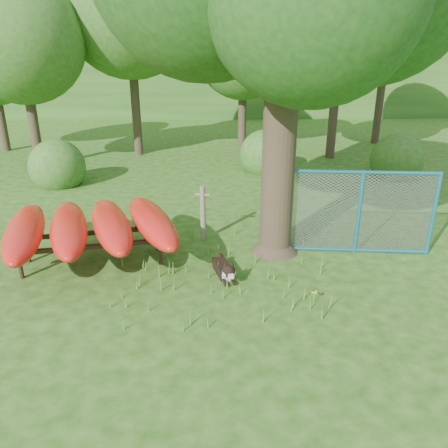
{
  "coord_description": "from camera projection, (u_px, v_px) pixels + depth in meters",
  "views": [
    {
      "loc": [
        -0.13,
        -6.67,
        4.13
      ],
      "look_at": [
        0.2,
        1.2,
        1.0
      ],
      "focal_mm": 35.0,
      "sensor_mm": 36.0,
      "label": 1
    }
  ],
  "objects": [
    {
      "name": "shrub_left",
      "position": [
        60.0,
        184.0,
        14.49
      ],
      "size": [
        1.8,
        1.8,
        1.8
      ],
      "primitive_type": "sphere",
      "color": "#2C5C1D",
      "rests_on": "ground"
    },
    {
      "name": "bg_tree_e",
      "position": [
        390.0,
        24.0,
        19.1
      ],
      "size": [
        4.6,
        4.6,
        7.55
      ],
      "color": "#34291C",
      "rests_on": "ground"
    },
    {
      "name": "shrub_mid",
      "position": [
        264.0,
        171.0,
        16.15
      ],
      "size": [
        1.8,
        1.8,
        1.8
      ],
      "primitive_type": "sphere",
      "color": "#2C5C1D",
      "rests_on": "ground"
    },
    {
      "name": "bg_tree_c",
      "position": [
        243.0,
        51.0,
        18.33
      ],
      "size": [
        4.0,
        4.0,
        6.12
      ],
      "color": "#34291C",
      "rests_on": "ground"
    },
    {
      "name": "shrub_right",
      "position": [
        394.0,
        177.0,
        15.4
      ],
      "size": [
        1.8,
        1.8,
        1.8
      ],
      "primitive_type": "sphere",
      "color": "#2C5C1D",
      "rests_on": "ground"
    },
    {
      "name": "ground",
      "position": [
        216.0,
        302.0,
        7.72
      ],
      "size": [
        80.0,
        80.0,
        0.0
      ],
      "primitive_type": "plane",
      "color": "#204D0F",
      "rests_on": "ground"
    },
    {
      "name": "wooded_hillside",
      "position": [
        206.0,
        67.0,
        32.61
      ],
      "size": [
        80.0,
        12.0,
        6.0
      ],
      "primitive_type": "cube",
      "color": "#2C5C1D",
      "rests_on": "ground"
    },
    {
      "name": "wildflower_clump",
      "position": [
        314.0,
        293.0,
        7.65
      ],
      "size": [
        0.1,
        0.09,
        0.22
      ],
      "rotation": [
        0.0,
        0.0,
        0.11
      ],
      "color": "#4F8E2E",
      "rests_on": "ground"
    },
    {
      "name": "bg_tree_b",
      "position": [
        129.0,
        9.0,
        16.67
      ],
      "size": [
        5.2,
        5.2,
        8.22
      ],
      "color": "#34291C",
      "rests_on": "ground"
    },
    {
      "name": "bg_tree_a",
      "position": [
        20.0,
        40.0,
        15.1
      ],
      "size": [
        4.4,
        4.4,
        6.7
      ],
      "color": "#34291C",
      "rests_on": "ground"
    },
    {
      "name": "husky_dog",
      "position": [
        225.0,
        270.0,
        8.49
      ],
      "size": [
        0.44,
        1.03,
        0.46
      ],
      "rotation": [
        0.0,
        0.0,
        0.24
      ],
      "color": "black",
      "rests_on": "ground"
    },
    {
      "name": "kayak_rack",
      "position": [
        90.0,
        227.0,
        8.81
      ],
      "size": [
        4.05,
        3.62,
        1.08
      ],
      "rotation": [
        0.0,
        0.0,
        0.18
      ],
      "color": "black",
      "rests_on": "ground"
    },
    {
      "name": "wooden_post",
      "position": [
        203.0,
        212.0,
        10.01
      ],
      "size": [
        0.36,
        0.14,
        1.3
      ],
      "rotation": [
        0.0,
        0.0,
        -0.21
      ],
      "color": "#69614F",
      "rests_on": "ground"
    },
    {
      "name": "fence_section",
      "position": [
        359.0,
        213.0,
        9.28
      ],
      "size": [
        3.16,
        0.44,
        3.09
      ],
      "rotation": [
        0.0,
        0.0,
        -0.11
      ],
      "color": "teal",
      "rests_on": "ground"
    },
    {
      "name": "bg_tree_d",
      "position": [
        342.0,
        23.0,
        16.25
      ],
      "size": [
        4.8,
        4.8,
        7.5
      ],
      "color": "#34291C",
      "rests_on": "ground"
    }
  ]
}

